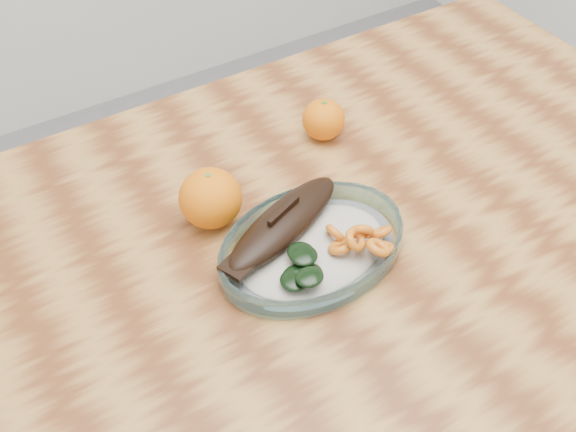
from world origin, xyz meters
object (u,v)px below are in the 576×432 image
(plated_meal, at_px, (311,245))
(orange_right, at_px, (323,119))
(orange_left, at_px, (210,198))
(dining_table, at_px, (346,273))

(plated_meal, xyz_separation_m, orange_right, (0.15, 0.20, 0.01))
(orange_left, bearing_deg, orange_right, 18.31)
(dining_table, bearing_deg, orange_left, 146.13)
(dining_table, xyz_separation_m, orange_left, (-0.16, 0.10, 0.14))
(dining_table, xyz_separation_m, plated_meal, (-0.07, -0.02, 0.12))
(dining_table, xyz_separation_m, orange_right, (0.07, 0.18, 0.13))
(orange_left, bearing_deg, plated_meal, -56.31)
(plated_meal, bearing_deg, orange_left, 119.34)
(dining_table, bearing_deg, orange_right, 67.71)
(dining_table, height_order, plated_meal, plated_meal)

